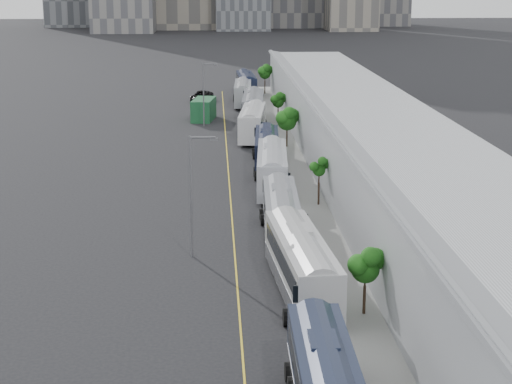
{
  "coord_description": "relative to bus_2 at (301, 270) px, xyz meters",
  "views": [
    {
      "loc": [
        -2.83,
        -15.18,
        19.74
      ],
      "look_at": [
        0.38,
        50.78,
        3.0
      ],
      "focal_mm": 60.0,
      "sensor_mm": 36.0,
      "label": 1
    }
  ],
  "objects": [
    {
      "name": "bus_9",
      "position": [
        0.07,
        94.33,
        -0.09
      ],
      "size": [
        3.14,
        13.08,
        3.8
      ],
      "rotation": [
        0.0,
        0.0,
        0.04
      ],
      "color": "#171D34",
      "rests_on": "ground"
    },
    {
      "name": "street_lamp_far",
      "position": [
        -6.62,
        63.46,
        3.24
      ],
      "size": [
        2.04,
        0.22,
        8.5
      ],
      "color": "#59595E",
      "rests_on": "ground"
    },
    {
      "name": "bus_3",
      "position": [
        -0.31,
        12.45,
        -0.13
      ],
      "size": [
        3.04,
        12.78,
        3.71
      ],
      "rotation": [
        0.0,
        0.0,
        -0.04
      ],
      "color": "gray",
      "rests_on": "ground"
    },
    {
      "name": "tree_2",
      "position": [
        3.72,
        21.59,
        1.6
      ],
      "size": [
        1.14,
        1.14,
        3.98
      ],
      "color": "black",
      "rests_on": "ground"
    },
    {
      "name": "lane_line",
      "position": [
        -4.01,
        19.18,
        -1.69
      ],
      "size": [
        0.12,
        160.0,
        0.02
      ],
      "primitive_type": "cube",
      "color": "gold",
      "rests_on": "ground"
    },
    {
      "name": "bus_5",
      "position": [
        0.17,
        38.48,
        -0.18
      ],
      "size": [
        3.21,
        12.46,
        3.61
      ],
      "rotation": [
        0.0,
        0.0,
        -0.06
      ],
      "color": "#161B32",
      "rests_on": "ground"
    },
    {
      "name": "sidewalk",
      "position": [
        6.49,
        19.18,
        -1.64
      ],
      "size": [
        10.0,
        170.0,
        0.12
      ],
      "primitive_type": "cube",
      "color": "gray",
      "rests_on": "ground"
    },
    {
      "name": "bus_2",
      "position": [
        0.0,
        0.0,
        0.0
      ],
      "size": [
        3.77,
        13.9,
        4.02
      ],
      "rotation": [
        0.0,
        0.0,
        0.07
      ],
      "color": "#B3B3B5",
      "rests_on": "ground"
    },
    {
      "name": "depot",
      "position": [
        10.48,
        19.18,
        1.82
      ],
      "size": [
        12.45,
        160.4,
        7.2
      ],
      "color": "gray",
      "rests_on": "ground"
    },
    {
      "name": "tree_3",
      "position": [
        3.13,
        48.06,
        1.85
      ],
      "size": [
        2.32,
        2.32,
        4.73
      ],
      "color": "black",
      "rests_on": "ground"
    },
    {
      "name": "tree_4",
      "position": [
        3.46,
        66.8,
        1.26
      ],
      "size": [
        1.65,
        1.65,
        3.81
      ],
      "color": "black",
      "rests_on": "ground"
    },
    {
      "name": "bus_7",
      "position": [
        0.02,
        67.05,
        0.01
      ],
      "size": [
        3.65,
        13.94,
        4.03
      ],
      "rotation": [
        0.0,
        0.0,
        -0.06
      ],
      "color": "gray",
      "rests_on": "ground"
    },
    {
      "name": "street_lamp_near",
      "position": [
        -6.93,
        8.05,
        3.42
      ],
      "size": [
        2.04,
        0.22,
        8.85
      ],
      "color": "#59595E",
      "rests_on": "ground"
    },
    {
      "name": "tree_5",
      "position": [
        3.27,
        94.82,
        2.22
      ],
      "size": [
        2.03,
        2.03,
        4.97
      ],
      "color": "black",
      "rests_on": "ground"
    },
    {
      "name": "bus_4",
      "position": [
        0.01,
        27.76,
        -0.02
      ],
      "size": [
        3.61,
        13.72,
        3.97
      ],
      "rotation": [
        0.0,
        0.0,
        -0.06
      ],
      "color": "#B0B2BB",
      "rests_on": "ground"
    },
    {
      "name": "bus_8",
      "position": [
        -0.9,
        82.6,
        -0.12
      ],
      "size": [
        3.14,
        12.88,
        3.73
      ],
      "rotation": [
        0.0,
        0.0,
        -0.04
      ],
      "color": "#999CA2",
      "rests_on": "ground"
    },
    {
      "name": "shipping_container",
      "position": [
        -6.91,
        68.51,
        -0.21
      ],
      "size": [
        3.61,
        6.91,
        2.98
      ],
      "primitive_type": "cube",
      "rotation": [
        0.0,
        0.0,
        -0.15
      ],
      "color": "#164726",
      "rests_on": "ground"
    },
    {
      "name": "bus_6",
      "position": [
        -0.66,
        54.29,
        -0.03
      ],
      "size": [
        4.1,
        13.74,
        3.96
      ],
      "rotation": [
        0.0,
        0.0,
        -0.1
      ],
      "color": "silver",
      "rests_on": "ground"
    },
    {
      "name": "tree_1",
      "position": [
        3.43,
        -3.57,
        1.47
      ],
      "size": [
        1.72,
        1.72,
        4.05
      ],
      "color": "black",
      "rests_on": "ground"
    },
    {
      "name": "suv",
      "position": [
        -7.43,
        86.72,
        -0.85
      ],
      "size": [
        4.05,
        6.57,
        1.7
      ],
      "primitive_type": "imported",
      "rotation": [
        0.0,
        0.0,
        -0.21
      ],
      "color": "black",
      "rests_on": "ground"
    }
  ]
}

